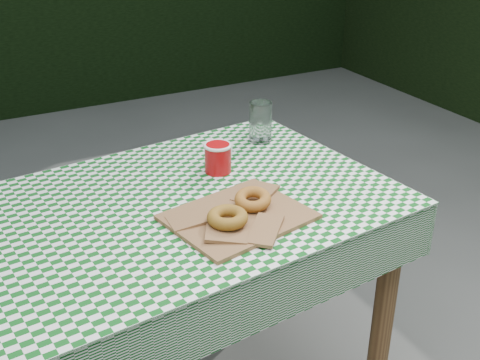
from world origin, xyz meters
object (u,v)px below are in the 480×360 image
table (182,322)px  coffee_mug (218,158)px  drinking_glass (260,122)px  paper_bag (238,216)px

table → coffee_mug: (0.17, 0.11, 0.42)m
table → drinking_glass: (0.39, 0.25, 0.44)m
drinking_glass → coffee_mug: bearing=-146.8°
drinking_glass → paper_bag: bearing=-125.6°
table → coffee_mug: bearing=26.9°
coffee_mug → drinking_glass: drinking_glass is taller
coffee_mug → drinking_glass: size_ratio=1.16×
coffee_mug → paper_bag: bearing=-136.5°
table → paper_bag: 0.43m
table → paper_bag: (0.10, -0.15, 0.39)m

